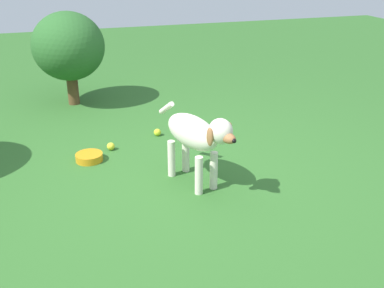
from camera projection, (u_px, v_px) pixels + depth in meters
The scene contains 6 objects.
ground at pixel (168, 181), 3.41m from camera, with size 14.00×14.00×0.00m, color #2D6026.
dog at pixel (196, 135), 3.21m from camera, with size 0.84×0.38×0.59m.
tennis_ball_0 at pixel (157, 132), 4.21m from camera, with size 0.07×0.07×0.07m, color #C3D329.
tennis_ball_1 at pixel (111, 146), 3.91m from camera, with size 0.07×0.07×0.07m, color yellow.
water_bowl at pixel (89, 157), 3.72m from camera, with size 0.22×0.22×0.06m, color orange.
shrub_far at pixel (68, 46), 4.82m from camera, with size 0.84×0.76×0.99m.
Camera 1 is at (2.93, -0.74, 1.61)m, focal length 42.92 mm.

